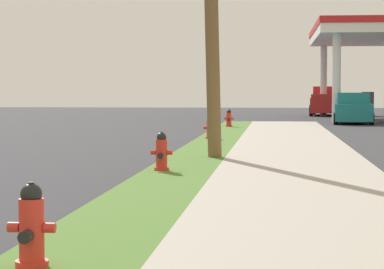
{
  "coord_description": "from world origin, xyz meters",
  "views": [
    {
      "loc": [
        2.55,
        -1.52,
        1.65
      ],
      "look_at": [
        0.78,
        15.82,
        0.73
      ],
      "focal_mm": 76.55,
      "sensor_mm": 36.0,
      "label": 1
    }
  ],
  "objects": [
    {
      "name": "fire_hydrant_nearest",
      "position": [
        0.45,
        5.35,
        0.45
      ],
      "size": [
        0.42,
        0.37,
        0.74
      ],
      "color": "red",
      "rests_on": "grass_verge"
    },
    {
      "name": "fire_hydrant_second",
      "position": [
        0.37,
        14.09,
        0.45
      ],
      "size": [
        0.42,
        0.38,
        0.74
      ],
      "color": "red",
      "rests_on": "grass_verge"
    },
    {
      "name": "fire_hydrant_third",
      "position": [
        0.46,
        24.75,
        0.45
      ],
      "size": [
        0.42,
        0.37,
        0.74
      ],
      "color": "red",
      "rests_on": "grass_verge"
    },
    {
      "name": "fire_hydrant_fourth",
      "position": [
        0.55,
        33.82,
        0.45
      ],
      "size": [
        0.42,
        0.38,
        0.74
      ],
      "color": "red",
      "rests_on": "grass_verge"
    },
    {
      "name": "car_teal_by_near_pump",
      "position": [
        6.46,
        40.6,
        0.72
      ],
      "size": [
        2.17,
        4.6,
        1.57
      ],
      "color": "#197075",
      "rests_on": "ground"
    },
    {
      "name": "truck_red_at_forecourt",
      "position": [
        6.02,
        54.65,
        0.91
      ],
      "size": [
        2.55,
        5.55,
        1.97
      ],
      "color": "red",
      "rests_on": "ground"
    }
  ]
}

